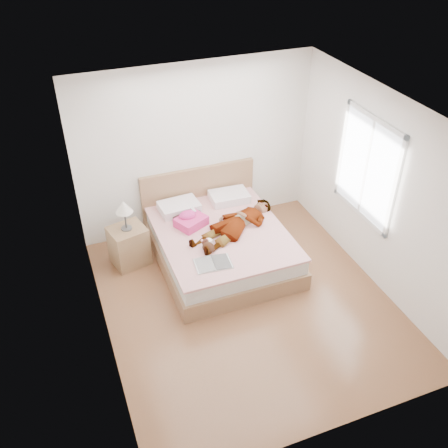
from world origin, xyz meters
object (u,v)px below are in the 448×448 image
woman (236,221)px  bed (219,241)px  phone (193,209)px  coffee_mug (209,243)px  plush_toy (208,246)px  magazine (213,264)px  towel (190,220)px  nightstand (129,243)px

woman → bed: (-0.23, 0.07, -0.34)m
woman → bed: size_ratio=0.73×
phone → coffee_mug: bearing=-117.8°
phone → plush_toy: phone is taller
phone → plush_toy: bearing=-121.3°
woman → magazine: size_ratio=3.06×
phone → towel: bearing=-153.7°
towel → nightstand: 0.93m
plush_toy → woman: bearing=33.6°
phone → coffee_mug: 0.68m
coffee_mug → towel: bearing=98.4°
magazine → towel: bearing=90.2°
woman → phone: bearing=-156.2°
magazine → plush_toy: size_ratio=2.05×
towel → magazine: towel is taller
woman → bed: bearing=-134.1°
bed → coffee_mug: bed is taller
bed → woman: bearing=-16.6°
plush_toy → coffee_mug: bearing=62.8°
plush_toy → nightstand: bearing=140.1°
bed → plush_toy: bearing=-126.9°
woman → phone: woman is taller
bed → magazine: size_ratio=4.17×
magazine → plush_toy: (0.03, 0.29, 0.06)m
bed → towel: (-0.36, 0.22, 0.32)m
woman → coffee_mug: bearing=-89.1°
phone → coffee_mug: size_ratio=0.67×
woman → plush_toy: bearing=-83.9°
plush_toy → nightstand: nightstand is taller
magazine → plush_toy: 0.30m
towel → nightstand: (-0.89, 0.12, -0.25)m
coffee_mug → plush_toy: 0.11m
bed → towel: 0.53m
nightstand → plush_toy: bearing=-39.9°
towel → coffee_mug: bearing=-81.6°
phone → towel: 0.17m
bed → magazine: 0.84m
woman → plush_toy: size_ratio=6.28×
towel → plush_toy: 0.65m
towel → coffee_mug: (0.08, -0.56, -0.03)m
woman → magazine: bearing=-69.2°
towel → magazine: 0.94m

